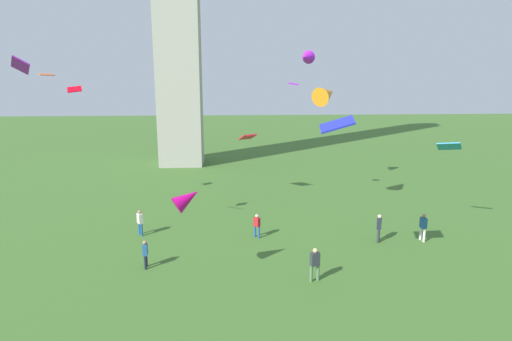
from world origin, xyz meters
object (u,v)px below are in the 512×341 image
object	(u,v)px
kite_flying_2	(306,57)
kite_flying_9	(449,146)
kite_flying_3	(248,137)
kite_flying_7	(337,124)
kite_flying_1	(74,89)
person_1	(423,226)
kite_flying_5	(187,199)
kite_flying_8	(47,75)
person_5	(145,253)
person_0	(140,221)
person_2	(379,226)
kite_flying_6	(20,65)
kite_flying_0	(293,84)
kite_flying_4	(327,94)
person_4	(315,263)
person_3	(257,224)

from	to	relation	value
kite_flying_2	kite_flying_9	xyz separation A→B (m)	(7.89, -10.06, -6.18)
kite_flying_3	kite_flying_7	xyz separation A→B (m)	(3.33, -16.98, 2.80)
kite_flying_7	kite_flying_1	bearing A→B (deg)	-13.94
person_1	kite_flying_1	bearing A→B (deg)	81.47
kite_flying_5	kite_flying_8	xyz separation A→B (m)	(-11.09, 12.34, 6.03)
person_5	kite_flying_7	xyz separation A→B (m)	(9.65, -3.14, 7.34)
kite_flying_2	kite_flying_9	size ratio (longest dim) A/B	1.18
person_5	kite_flying_3	size ratio (longest dim) A/B	0.83
person_5	person_0	bearing A→B (deg)	-169.09
person_2	kite_flying_6	bearing A→B (deg)	-62.58
kite_flying_0	kite_flying_2	bearing A→B (deg)	-111.81
person_2	kite_flying_7	size ratio (longest dim) A/B	1.12
kite_flying_3	kite_flying_6	bearing A→B (deg)	-61.29
kite_flying_6	kite_flying_4	bearing A→B (deg)	82.75
kite_flying_8	person_4	bearing A→B (deg)	-71.03
person_1	kite_flying_3	xyz separation A→B (m)	(-10.84, 10.92, 4.42)
person_5	kite_flying_1	size ratio (longest dim) A/B	1.74
kite_flying_4	kite_flying_8	world-z (taller)	kite_flying_8
person_0	kite_flying_7	distance (m)	15.55
kite_flying_6	kite_flying_9	distance (m)	26.09
person_1	person_3	distance (m)	10.77
person_2	kite_flying_2	world-z (taller)	kite_flying_2
kite_flying_2	kite_flying_6	xyz separation A→B (m)	(-17.52, -13.18, -1.15)
kite_flying_5	kite_flying_8	world-z (taller)	kite_flying_8
person_0	kite_flying_7	world-z (taller)	kite_flying_7
kite_flying_8	kite_flying_7	bearing A→B (deg)	-72.19
person_5	kite_flying_6	world-z (taller)	kite_flying_6
person_4	kite_flying_1	world-z (taller)	kite_flying_1
person_0	person_4	distance (m)	12.68
person_2	kite_flying_6	distance (m)	22.79
person_2	kite_flying_7	world-z (taller)	kite_flying_7
person_4	kite_flying_0	distance (m)	16.02
person_3	person_4	xyz separation A→B (m)	(2.57, -6.37, 0.12)
kite_flying_1	kite_flying_7	size ratio (longest dim) A/B	0.56
kite_flying_2	person_1	bearing A→B (deg)	-35.29
person_0	kite_flying_2	xyz separation A→B (m)	(12.67, 9.39, 11.15)
person_2	kite_flying_0	world-z (taller)	kite_flying_0
kite_flying_3	kite_flying_4	size ratio (longest dim) A/B	0.74
person_1	kite_flying_0	size ratio (longest dim) A/B	2.27
person_1	kite_flying_6	size ratio (longest dim) A/B	1.34
kite_flying_4	kite_flying_2	bearing A→B (deg)	-41.48
kite_flying_0	kite_flying_1	xyz separation A→B (m)	(-14.07, -7.58, -0.24)
kite_flying_6	kite_flying_8	bearing A→B (deg)	164.25
person_3	kite_flying_1	world-z (taller)	kite_flying_1
person_2	person_5	distance (m)	14.57
kite_flying_5	kite_flying_7	world-z (taller)	kite_flying_7
kite_flying_4	person_5	bearing A→B (deg)	79.01
person_0	kite_flying_6	xyz separation A→B (m)	(-4.84, -3.78, 10.00)
person_5	kite_flying_8	world-z (taller)	kite_flying_8
kite_flying_1	kite_flying_2	size ratio (longest dim) A/B	0.45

